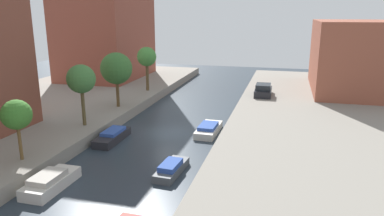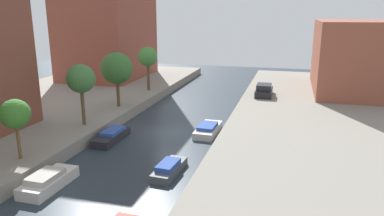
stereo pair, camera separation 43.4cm
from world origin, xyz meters
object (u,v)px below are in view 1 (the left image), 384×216
street_tree_3 (116,69)px  moored_boat_left_2 (112,136)px  low_block_right (357,56)px  street_tree_4 (147,57)px  moored_boat_right_1 (171,168)px  street_tree_2 (81,79)px  moored_boat_right_2 (209,129)px  street_tree_1 (16,115)px  moored_boat_left_1 (51,182)px  parked_car (263,91)px

street_tree_3 → moored_boat_left_2: street_tree_3 is taller
low_block_right → street_tree_4: 25.57m
low_block_right → moored_boat_right_1: low_block_right is taller
street_tree_2 → moored_boat_right_2: (10.20, 3.40, -4.60)m
low_block_right → moored_boat_left_2: bearing=-134.9°
street_tree_2 → street_tree_3: (-0.00, 6.53, -0.05)m
low_block_right → street_tree_3: bearing=-149.1°
street_tree_1 → moored_boat_left_2: size_ratio=0.93×
street_tree_4 → moored_boat_right_1: 22.73m
street_tree_2 → moored_boat_left_1: street_tree_2 is taller
street_tree_3 → moored_boat_left_2: (2.86, -7.10, -4.53)m
street_tree_2 → parked_car: size_ratio=1.28×
street_tree_1 → parked_car: (14.08, 23.31, -2.47)m
low_block_right → street_tree_2: (-24.71, -21.32, -0.24)m
street_tree_2 → moored_boat_left_1: (3.11, -9.22, -4.53)m
street_tree_2 → moored_boat_left_2: street_tree_2 is taller
street_tree_4 → low_block_right: bearing=14.9°
moored_boat_right_2 → moored_boat_right_1: bearing=-94.2°
street_tree_4 → parked_car: 14.53m
street_tree_2 → moored_boat_left_2: bearing=-11.4°
moored_boat_right_1 → moored_boat_right_2: (0.64, 8.72, 0.02)m
low_block_right → parked_car: bearing=-151.4°
street_tree_2 → moored_boat_right_1: street_tree_2 is taller
low_block_right → street_tree_4: bearing=-165.1°
street_tree_3 → moored_boat_left_2: bearing=-68.1°
low_block_right → moored_boat_right_2: low_block_right is taller
street_tree_1 → street_tree_2: size_ratio=0.77×
street_tree_2 → moored_boat_right_1: size_ratio=1.39×
moored_boat_right_1 → moored_boat_left_2: bearing=144.7°
low_block_right → street_tree_2: bearing=-139.2°
moored_boat_left_1 → moored_boat_left_2: moored_boat_left_1 is taller
street_tree_4 → moored_boat_right_1: size_ratio=1.43×
street_tree_3 → street_tree_4: street_tree_3 is taller
low_block_right → moored_boat_right_1: (-15.16, -26.63, -4.86)m
low_block_right → street_tree_1: (-24.71, -29.11, -1.17)m
moored_boat_right_1 → low_block_right: bearing=60.3°
low_block_right → parked_car: 12.65m
street_tree_1 → moored_boat_left_1: (3.11, -1.43, -3.60)m
street_tree_4 → moored_boat_right_1: street_tree_4 is taller
parked_car → moored_boat_left_1: (-10.97, -24.74, -1.13)m
street_tree_2 → low_block_right: bearing=40.8°
moored_boat_left_1 → moored_boat_right_1: (6.44, 3.90, -0.09)m
street_tree_1 → street_tree_4: 22.57m
street_tree_1 → moored_boat_right_1: bearing=14.5°
street_tree_4 → moored_boat_right_1: (9.55, -20.07, -4.74)m
moored_boat_right_2 → moored_boat_left_1: bearing=-119.3°
street_tree_1 → parked_car: bearing=58.9°
street_tree_2 → moored_boat_left_1: size_ratio=1.31×
low_block_right → moored_boat_right_1: bearing=-119.7°
moored_boat_right_1 → street_tree_1: bearing=-165.5°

